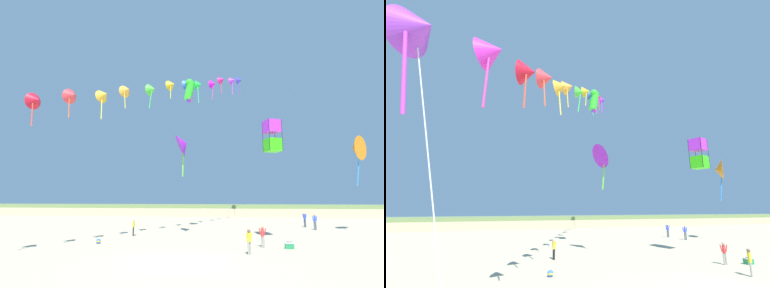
# 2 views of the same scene
# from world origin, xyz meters

# --- Properties ---
(ground_plane) EXTENTS (240.00, 240.00, 0.00)m
(ground_plane) POSITION_xyz_m (0.00, 0.00, 0.00)
(ground_plane) COLOR #C1B28E
(dune_ridge) EXTENTS (120.00, 8.20, 2.17)m
(dune_ridge) POSITION_xyz_m (0.00, 42.91, 1.08)
(dune_ridge) COLOR tan
(dune_ridge) RESTS_ON ground
(person_near_left) EXTENTS (0.42, 0.56, 1.76)m
(person_near_left) POSITION_xyz_m (11.51, 21.24, 1.02)
(person_near_left) COLOR #474C56
(person_near_left) RESTS_ON ground
(person_near_right) EXTENTS (0.52, 0.25, 1.51)m
(person_near_right) POSITION_xyz_m (5.06, 5.51, 0.87)
(person_near_right) COLOR gray
(person_near_right) RESTS_ON ground
(person_mid_center) EXTENTS (0.46, 0.39, 1.51)m
(person_mid_center) POSITION_xyz_m (3.97, 2.58, 0.87)
(person_mid_center) COLOR gray
(person_mid_center) RESTS_ON ground
(person_far_left) EXTENTS (0.27, 0.51, 1.50)m
(person_far_left) POSITION_xyz_m (-6.03, 10.61, 0.87)
(person_far_left) COLOR black
(person_far_left) RESTS_ON ground
(person_far_right) EXTENTS (0.54, 0.42, 1.73)m
(person_far_right) POSITION_xyz_m (11.87, 18.21, 1.00)
(person_far_right) COLOR #474C56
(person_far_right) RESTS_ON ground
(kite_banner_string) EXTENTS (17.78, 31.93, 21.28)m
(kite_banner_string) POSITION_xyz_m (-3.70, 10.71, 14.17)
(kite_banner_string) COLOR purple
(large_kite_low_lead) EXTENTS (1.38, 1.11, 2.78)m
(large_kite_low_lead) POSITION_xyz_m (-1.34, 13.99, 15.00)
(large_kite_low_lead) COLOR green
(large_kite_mid_trail) EXTENTS (2.46, 2.40, 5.14)m
(large_kite_mid_trail) POSITION_xyz_m (15.90, 15.78, 8.47)
(large_kite_mid_trail) COLOR orange
(large_kite_high_solo) EXTENTS (1.97, 2.52, 4.30)m
(large_kite_high_solo) POSITION_xyz_m (-1.54, 11.20, 8.50)
(large_kite_high_solo) COLOR purple
(large_kite_outer_drift) EXTENTS (1.53, 1.53, 2.65)m
(large_kite_outer_drift) POSITION_xyz_m (6.45, 8.39, 8.52)
(large_kite_outer_drift) COLOR #32CD14
(beach_cooler) EXTENTS (0.58, 0.41, 0.46)m
(beach_cooler) POSITION_xyz_m (6.80, 5.25, 0.21)
(beach_cooler) COLOR #23844C
(beach_cooler) RESTS_ON ground
(beach_ball) EXTENTS (0.36, 0.36, 0.36)m
(beach_ball) POSITION_xyz_m (-7.16, 5.79, 0.18)
(beach_ball) COLOR blue
(beach_ball) RESTS_ON ground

